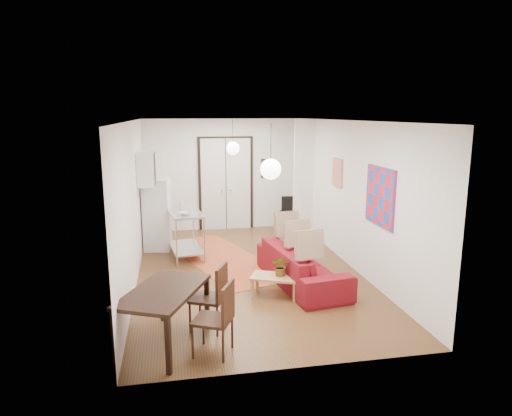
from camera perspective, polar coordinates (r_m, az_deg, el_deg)
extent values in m
plane|color=brown|center=(9.00, -1.01, -7.95)|extent=(7.00, 7.00, 0.00)
cube|color=white|center=(8.47, -1.08, 10.85)|extent=(4.20, 7.00, 0.02)
cube|color=white|center=(12.04, -3.83, 4.17)|extent=(4.20, 0.02, 2.90)
cube|color=white|center=(5.30, 5.31, -5.71)|extent=(4.20, 0.02, 2.90)
cube|color=white|center=(8.53, -15.09, 0.64)|extent=(0.02, 7.00, 2.90)
cube|color=white|center=(9.20, 11.97, 1.58)|extent=(0.02, 7.00, 2.90)
cube|color=silver|center=(12.03, -3.79, 2.97)|extent=(1.44, 0.06, 2.50)
cube|color=white|center=(11.49, 5.97, 3.77)|extent=(0.50, 0.10, 2.90)
cube|color=white|center=(9.93, -13.56, 4.87)|extent=(0.35, 1.00, 0.70)
cube|color=red|center=(8.03, 15.26, 1.41)|extent=(0.05, 1.00, 1.00)
cube|color=#EDE4C5|center=(9.87, 10.15, 4.39)|extent=(0.05, 0.50, 0.60)
cube|color=red|center=(12.18, 1.58, 4.99)|extent=(0.40, 0.03, 0.50)
cube|color=#9D6841|center=(10.43, -14.27, 5.43)|extent=(0.03, 0.44, 0.54)
sphere|color=white|center=(10.48, -2.90, 7.45)|extent=(0.30, 0.30, 0.30)
cylinder|color=black|center=(10.46, -2.92, 9.64)|extent=(0.01, 0.01, 0.50)
sphere|color=white|center=(6.56, 1.85, 4.87)|extent=(0.30, 0.30, 0.30)
cylinder|color=black|center=(6.52, 1.88, 8.37)|extent=(0.01, 0.01, 0.50)
cube|color=#C65C31|center=(9.78, -4.22, -6.33)|extent=(2.48, 3.91, 0.01)
imported|color=maroon|center=(8.34, 5.73, -7.15)|extent=(1.23, 2.45, 0.68)
cube|color=tan|center=(7.76, 2.42, -8.61)|extent=(0.91, 0.73, 0.04)
cube|color=tan|center=(7.59, 0.06, -10.50)|extent=(0.06, 0.06, 0.32)
cube|color=tan|center=(7.74, 5.30, -10.09)|extent=(0.06, 0.06, 0.32)
cube|color=tan|center=(7.91, -0.42, -9.55)|extent=(0.06, 0.06, 0.32)
cube|color=tan|center=(8.06, 4.61, -9.18)|extent=(0.06, 0.06, 0.32)
imported|color=#2C622E|center=(7.71, 3.16, -7.23)|extent=(0.39, 0.37, 0.35)
cube|color=silver|center=(9.80, -8.89, -0.55)|extent=(0.81, 1.36, 0.04)
cube|color=silver|center=(10.00, -8.75, -4.90)|extent=(0.76, 1.32, 0.03)
cylinder|color=silver|center=(9.33, -10.41, -4.31)|extent=(0.04, 0.04, 0.97)
cylinder|color=silver|center=(9.34, -6.94, -4.17)|extent=(0.04, 0.04, 0.97)
cylinder|color=silver|center=(10.50, -10.46, -2.50)|extent=(0.04, 0.04, 0.97)
cylinder|color=silver|center=(10.51, -7.38, -2.38)|extent=(0.04, 0.04, 0.97)
imported|color=white|center=(9.50, -8.84, -0.64)|extent=(0.26, 0.26, 0.06)
imported|color=#5494B7|center=(10.02, -9.25, 0.43)|extent=(0.11, 0.10, 0.21)
cube|color=silver|center=(10.47, -12.25, -0.80)|extent=(0.64, 0.64, 1.61)
cube|color=black|center=(6.18, -11.46, -10.17)|extent=(1.32, 1.61, 0.05)
cube|color=black|center=(5.77, -15.00, -16.28)|extent=(0.08, 0.08, 0.72)
cube|color=black|center=(5.75, -7.72, -16.06)|extent=(0.08, 0.08, 0.72)
cube|color=black|center=(6.95, -14.22, -11.26)|extent=(0.08, 0.08, 0.72)
cube|color=black|center=(6.93, -8.31, -11.06)|extent=(0.08, 0.08, 0.72)
cube|color=#331F10|center=(6.63, -6.03, -11.16)|extent=(0.60, 0.59, 0.04)
cube|color=#331F10|center=(6.73, -6.23, -8.42)|extent=(0.22, 0.42, 0.48)
cylinder|color=#331F10|center=(6.53, -7.55, -13.79)|extent=(0.03, 0.03, 0.46)
cylinder|color=#331F10|center=(6.55, -4.13, -13.61)|extent=(0.03, 0.03, 0.46)
cylinder|color=#331F10|center=(6.89, -7.74, -12.36)|extent=(0.03, 0.03, 0.46)
cylinder|color=#331F10|center=(6.92, -4.52, -12.20)|extent=(0.03, 0.03, 0.46)
cube|color=#331F10|center=(5.99, -5.46, -13.75)|extent=(0.60, 0.59, 0.04)
cube|color=#331F10|center=(6.08, -5.70, -10.68)|extent=(0.22, 0.42, 0.48)
cylinder|color=#331F10|center=(5.90, -7.15, -16.70)|extent=(0.03, 0.03, 0.46)
cylinder|color=#331F10|center=(5.93, -3.32, -16.47)|extent=(0.03, 0.03, 0.46)
cylinder|color=#331F10|center=(6.26, -7.39, -14.96)|extent=(0.03, 0.03, 0.46)
cylinder|color=#331F10|center=(6.29, -3.80, -14.76)|extent=(0.03, 0.03, 0.46)
cube|color=black|center=(12.18, 4.08, -0.53)|extent=(0.47, 0.47, 0.04)
cube|color=black|center=(12.31, 3.87, 0.76)|extent=(0.42, 0.10, 0.45)
cylinder|color=black|center=(12.01, 3.45, -1.79)|extent=(0.03, 0.03, 0.45)
cylinder|color=black|center=(12.10, 5.10, -1.71)|extent=(0.03, 0.03, 0.45)
cylinder|color=black|center=(12.35, 3.05, -1.41)|extent=(0.03, 0.03, 0.45)
cylinder|color=black|center=(12.44, 4.65, -1.34)|extent=(0.03, 0.03, 0.45)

